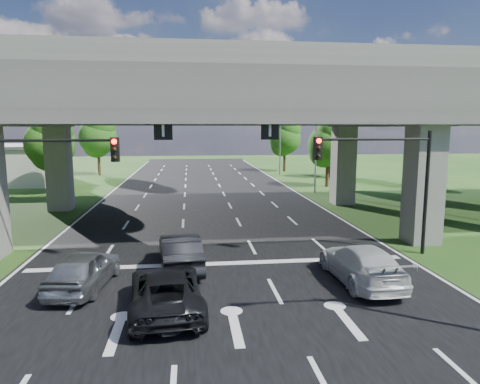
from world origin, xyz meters
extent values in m
plane|color=#1B3E14|center=(0.00, 0.00, 0.00)|extent=(160.00, 160.00, 0.00)
cube|color=black|center=(0.00, 10.00, 0.01)|extent=(18.00, 120.00, 0.03)
cube|color=#3D3A37|center=(0.00, 12.00, 8.00)|extent=(80.00, 15.00, 2.00)
cube|color=slate|center=(0.00, 4.75, 9.50)|extent=(80.00, 0.50, 1.00)
cube|color=slate|center=(0.00, 19.25, 9.50)|extent=(80.00, 0.50, 1.00)
cube|color=slate|center=(-11.00, 18.00, 3.50)|extent=(1.60, 1.60, 7.00)
cube|color=slate|center=(11.00, 6.00, 3.50)|extent=(1.60, 1.60, 7.00)
cube|color=slate|center=(11.00, 18.00, 3.50)|extent=(1.60, 1.60, 7.00)
cube|color=black|center=(-2.50, 5.00, 6.00)|extent=(0.85, 0.06, 0.85)
cube|color=black|center=(2.50, 5.00, 6.00)|extent=(0.85, 0.06, 0.85)
cylinder|color=black|center=(10.00, 4.00, 3.00)|extent=(0.18, 0.18, 6.00)
cylinder|color=black|center=(7.25, 4.00, 5.60)|extent=(5.50, 0.12, 0.12)
cube|color=black|center=(4.50, 3.82, 5.20)|extent=(0.35, 0.28, 1.05)
sphere|color=#FF0C05|center=(4.50, 3.66, 5.55)|extent=(0.22, 0.22, 0.22)
cylinder|color=black|center=(-7.25, 4.00, 5.60)|extent=(5.50, 0.12, 0.12)
cube|color=black|center=(-4.50, 3.82, 5.20)|extent=(0.35, 0.28, 1.05)
sphere|color=#FF0C05|center=(-4.50, 3.66, 5.55)|extent=(0.22, 0.22, 0.22)
cylinder|color=gray|center=(10.50, 24.00, 5.00)|extent=(0.16, 0.16, 10.00)
cylinder|color=gray|center=(9.00, 24.00, 9.70)|extent=(3.00, 0.10, 0.10)
cube|color=gray|center=(7.50, 24.00, 9.60)|extent=(0.60, 0.25, 0.18)
cylinder|color=gray|center=(10.50, 40.00, 5.00)|extent=(0.16, 0.16, 10.00)
cylinder|color=gray|center=(9.00, 40.00, 9.70)|extent=(3.00, 0.10, 0.10)
cube|color=gray|center=(7.50, 40.00, 9.60)|extent=(0.60, 0.25, 0.18)
cylinder|color=black|center=(-14.00, 26.00, 1.65)|extent=(0.36, 0.36, 3.30)
sphere|color=#1F4412|center=(-14.00, 26.00, 4.65)|extent=(4.50, 4.50, 4.50)
sphere|color=#1F4412|center=(-13.60, 25.70, 6.00)|extent=(3.60, 3.60, 3.60)
sphere|color=#1F4412|center=(-14.30, 26.40, 3.75)|extent=(3.30, 3.30, 3.30)
cylinder|color=black|center=(-17.00, 34.00, 1.43)|extent=(0.36, 0.36, 2.86)
sphere|color=#1F4412|center=(-17.00, 34.00, 4.03)|extent=(3.90, 3.90, 3.90)
sphere|color=#1F4412|center=(-16.60, 33.70, 5.20)|extent=(3.12, 3.12, 3.12)
sphere|color=#1F4412|center=(-17.30, 34.40, 3.25)|extent=(2.86, 2.86, 2.86)
cylinder|color=black|center=(-13.00, 42.00, 1.76)|extent=(0.36, 0.36, 3.52)
sphere|color=#1F4412|center=(-13.00, 42.00, 4.96)|extent=(4.80, 4.80, 4.80)
sphere|color=#1F4412|center=(-12.60, 41.70, 6.40)|extent=(3.84, 3.84, 3.84)
sphere|color=#1F4412|center=(-13.30, 42.40, 4.00)|extent=(3.52, 3.52, 3.52)
cylinder|color=black|center=(13.00, 28.00, 1.54)|extent=(0.36, 0.36, 3.08)
sphere|color=#1F4412|center=(13.00, 28.00, 4.34)|extent=(4.20, 4.20, 4.20)
sphere|color=#1F4412|center=(13.40, 27.70, 5.60)|extent=(3.36, 3.36, 3.36)
sphere|color=#1F4412|center=(12.70, 28.40, 3.50)|extent=(3.08, 3.08, 3.08)
cylinder|color=black|center=(16.00, 36.00, 1.43)|extent=(0.36, 0.36, 2.86)
sphere|color=#1F4412|center=(16.00, 36.00, 4.03)|extent=(3.90, 3.90, 3.90)
sphere|color=#1F4412|center=(16.40, 35.70, 5.20)|extent=(3.12, 3.12, 3.12)
sphere|color=#1F4412|center=(15.70, 36.40, 3.25)|extent=(2.86, 2.86, 2.86)
cylinder|color=black|center=(12.00, 44.00, 1.65)|extent=(0.36, 0.36, 3.30)
sphere|color=#1F4412|center=(12.00, 44.00, 4.65)|extent=(4.50, 4.50, 4.50)
sphere|color=#1F4412|center=(12.40, 43.70, 6.00)|extent=(3.60, 3.60, 3.60)
sphere|color=#1F4412|center=(11.70, 44.40, 3.75)|extent=(3.30, 3.30, 3.30)
imported|color=#9D9FA4|center=(-5.40, 1.09, 0.78)|extent=(2.36, 4.61, 1.50)
imported|color=black|center=(-1.80, 3.00, 0.80)|extent=(2.13, 4.85, 1.55)
imported|color=#BDBDBD|center=(5.40, 0.54, 0.78)|extent=(2.23, 5.20, 1.49)
imported|color=black|center=(-2.17, -1.28, 0.73)|extent=(2.75, 5.23, 1.40)
camera|label=1|loc=(-1.32, -15.17, 6.14)|focal=32.00mm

